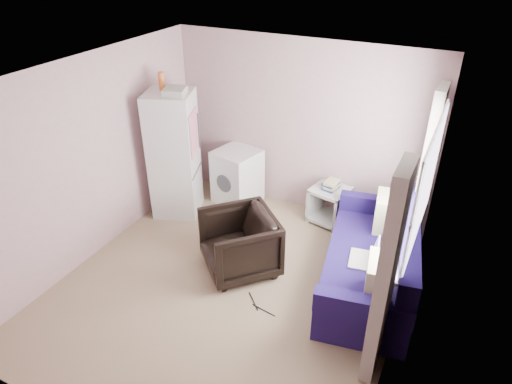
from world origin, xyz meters
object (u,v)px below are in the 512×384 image
fridge (174,154)px  side_table (329,202)px  armchair (239,241)px  washing_machine (237,175)px  sofa (374,264)px

fridge → side_table: bearing=-2.2°
armchair → washing_machine: (-0.81, 1.45, 0.01)m
washing_machine → sofa: size_ratio=0.38×
side_table → sofa: 1.45m
armchair → fridge: 1.76m
fridge → washing_machine: fridge is taller
sofa → armchair: bearing=-175.4°
armchair → side_table: armchair is taller
fridge → sofa: fridge is taller
washing_machine → side_table: (1.45, 0.07, -0.13)m
washing_machine → sofa: sofa is taller
fridge → side_table: (2.12, 0.70, -0.61)m
fridge → side_table: fridge is taller
fridge → washing_machine: bearing=23.0°
armchair → washing_machine: size_ratio=1.01×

